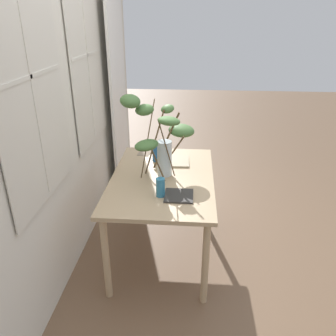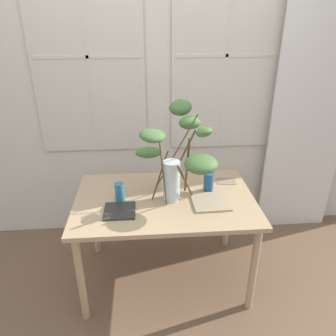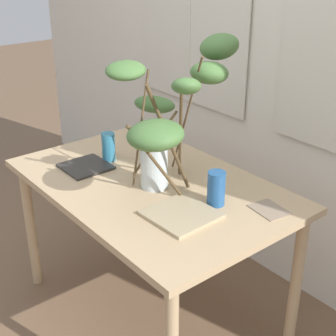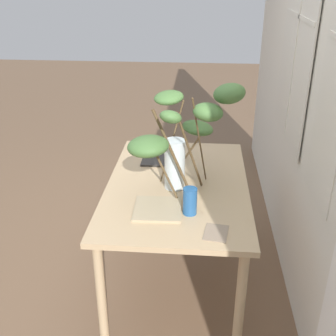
{
  "view_description": "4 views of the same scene",
  "coord_description": "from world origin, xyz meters",
  "px_view_note": "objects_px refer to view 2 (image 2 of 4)",
  "views": [
    {
      "loc": [
        -2.46,
        -0.24,
        1.94
      ],
      "look_at": [
        -0.0,
        -0.05,
        0.81
      ],
      "focal_mm": 36.14,
      "sensor_mm": 36.0,
      "label": 1
    },
    {
      "loc": [
        -0.13,
        -1.97,
        1.92
      ],
      "look_at": [
        0.02,
        -0.02,
        0.97
      ],
      "focal_mm": 34.46,
      "sensor_mm": 36.0,
      "label": 2
    },
    {
      "loc": [
        1.58,
        -1.18,
        1.72
      ],
      "look_at": [
        0.09,
        0.02,
        0.82
      ],
      "focal_mm": 53.0,
      "sensor_mm": 36.0,
      "label": 3
    },
    {
      "loc": [
        2.19,
        0.12,
        1.88
      ],
      "look_at": [
        -0.02,
        -0.06,
        0.81
      ],
      "focal_mm": 44.84,
      "sensor_mm": 36.0,
      "label": 4
    }
  ],
  "objects_px": {
    "vase_with_branches": "(178,152)",
    "drinking_glass_blue_right": "(209,182)",
    "plate_square_left": "(120,211)",
    "drinking_glass_blue_left": "(120,192)",
    "plate_square_right": "(210,202)",
    "dining_table": "(165,208)"
  },
  "relations": [
    {
      "from": "vase_with_branches",
      "to": "drinking_glass_blue_left",
      "type": "height_order",
      "value": "vase_with_branches"
    },
    {
      "from": "dining_table",
      "to": "drinking_glass_blue_left",
      "type": "xyz_separation_m",
      "value": [
        -0.31,
        -0.02,
        0.15
      ]
    },
    {
      "from": "drinking_glass_blue_right",
      "to": "plate_square_left",
      "type": "bearing_deg",
      "value": -160.04
    },
    {
      "from": "vase_with_branches",
      "to": "plate_square_left",
      "type": "height_order",
      "value": "vase_with_branches"
    },
    {
      "from": "drinking_glass_blue_left",
      "to": "drinking_glass_blue_right",
      "type": "bearing_deg",
      "value": 8.79
    },
    {
      "from": "drinking_glass_blue_right",
      "to": "plate_square_left",
      "type": "height_order",
      "value": "drinking_glass_blue_right"
    },
    {
      "from": "drinking_glass_blue_left",
      "to": "plate_square_left",
      "type": "relative_size",
      "value": 0.68
    },
    {
      "from": "plate_square_left",
      "to": "dining_table",
      "type": "bearing_deg",
      "value": 25.6
    },
    {
      "from": "drinking_glass_blue_right",
      "to": "vase_with_branches",
      "type": "bearing_deg",
      "value": -165.44
    },
    {
      "from": "drinking_glass_blue_left",
      "to": "plate_square_right",
      "type": "xyz_separation_m",
      "value": [
        0.63,
        -0.07,
        -0.06
      ]
    },
    {
      "from": "vase_with_branches",
      "to": "drinking_glass_blue_right",
      "type": "distance_m",
      "value": 0.37
    },
    {
      "from": "drinking_glass_blue_left",
      "to": "vase_with_branches",
      "type": "bearing_deg",
      "value": 5.36
    },
    {
      "from": "drinking_glass_blue_left",
      "to": "plate_square_left",
      "type": "height_order",
      "value": "drinking_glass_blue_left"
    },
    {
      "from": "dining_table",
      "to": "plate_square_right",
      "type": "distance_m",
      "value": 0.33
    },
    {
      "from": "dining_table",
      "to": "plate_square_right",
      "type": "xyz_separation_m",
      "value": [
        0.31,
        -0.09,
        0.09
      ]
    },
    {
      "from": "dining_table",
      "to": "drinking_glass_blue_right",
      "type": "relative_size",
      "value": 8.84
    },
    {
      "from": "dining_table",
      "to": "plate_square_left",
      "type": "distance_m",
      "value": 0.36
    },
    {
      "from": "drinking_glass_blue_right",
      "to": "plate_square_right",
      "type": "xyz_separation_m",
      "value": [
        -0.02,
        -0.17,
        -0.07
      ]
    },
    {
      "from": "drinking_glass_blue_right",
      "to": "plate_square_left",
      "type": "xyz_separation_m",
      "value": [
        -0.64,
        -0.23,
        -0.07
      ]
    },
    {
      "from": "drinking_glass_blue_left",
      "to": "dining_table",
      "type": "bearing_deg",
      "value": 2.94
    },
    {
      "from": "drinking_glass_blue_left",
      "to": "plate_square_left",
      "type": "bearing_deg",
      "value": -88.58
    },
    {
      "from": "vase_with_branches",
      "to": "drinking_glass_blue_right",
      "type": "height_order",
      "value": "vase_with_branches"
    }
  ]
}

